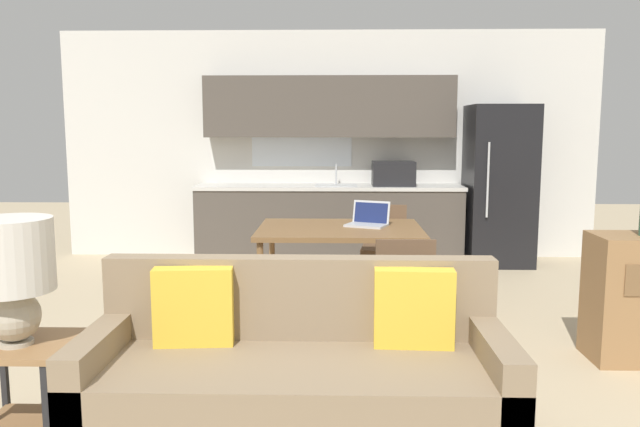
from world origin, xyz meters
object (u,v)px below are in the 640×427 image
(table_lamp, at_px, (11,268))
(laptop, at_px, (368,220))
(couch, at_px, (297,373))
(dining_chair_far_right, at_px, (385,243))
(side_table, at_px, (23,377))
(refrigerator, at_px, (499,185))
(dining_table, at_px, (340,235))
(dining_chair_near_right, at_px, (402,287))

(table_lamp, bearing_deg, laptop, 52.31)
(couch, bearing_deg, dining_chair_far_right, 77.25)
(couch, relative_size, side_table, 3.80)
(refrigerator, xyz_separation_m, dining_chair_far_right, (-1.40, -1.31, -0.44))
(dining_table, relative_size, table_lamp, 2.19)
(refrigerator, relative_size, laptop, 4.61)
(dining_table, relative_size, laptop, 3.37)
(dining_chair_far_right, bearing_deg, side_table, -116.28)
(dining_table, relative_size, dining_chair_near_right, 1.61)
(dining_chair_far_right, bearing_deg, laptop, -98.17)
(dining_chair_far_right, bearing_deg, dining_chair_near_right, -83.05)
(dining_chair_far_right, bearing_deg, table_lamp, -116.08)
(table_lamp, bearing_deg, dining_chair_far_right, 56.75)
(dining_chair_far_right, bearing_deg, dining_table, -110.84)
(table_lamp, height_order, dining_chair_near_right, table_lamp)
(refrigerator, distance_m, couch, 4.71)
(side_table, bearing_deg, couch, 4.28)
(dining_chair_far_right, height_order, laptop, laptop)
(dining_chair_far_right, relative_size, dining_chair_near_right, 1.00)
(side_table, distance_m, dining_chair_near_right, 2.39)
(couch, distance_m, side_table, 1.33)
(dining_table, xyz_separation_m, side_table, (-1.55, -2.18, -0.33))
(side_table, bearing_deg, dining_chair_far_right, 56.55)
(table_lamp, relative_size, dining_chair_near_right, 0.73)
(refrigerator, relative_size, side_table, 3.39)
(refrigerator, bearing_deg, dining_table, -130.77)
(laptop, bearing_deg, dining_chair_near_right, -55.70)
(dining_table, bearing_deg, refrigerator, 49.23)
(side_table, bearing_deg, table_lamp, -101.26)
(table_lamp, height_order, laptop, table_lamp)
(dining_table, bearing_deg, side_table, -125.32)
(refrigerator, relative_size, table_lamp, 2.99)
(refrigerator, xyz_separation_m, table_lamp, (-3.38, -4.34, -0.00))
(dining_table, xyz_separation_m, dining_chair_near_right, (0.43, -0.83, -0.22))
(side_table, xyz_separation_m, table_lamp, (-0.01, -0.03, 0.55))
(dining_table, distance_m, laptop, 0.28)
(dining_chair_near_right, bearing_deg, dining_chair_far_right, -92.01)
(table_lamp, height_order, dining_chair_far_right, table_lamp)
(side_table, distance_m, dining_chair_far_right, 3.59)
(laptop, bearing_deg, dining_chair_far_right, 97.54)
(dining_table, xyz_separation_m, table_lamp, (-1.55, -2.21, 0.22))
(side_table, height_order, dining_chair_near_right, dining_chair_near_right)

